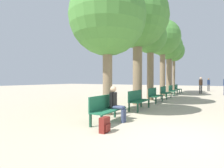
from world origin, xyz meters
The scene contains 17 objects.
ground_plane centered at (0.00, 0.00, 0.00)m, with size 80.00×80.00×0.00m, color #B7A88E.
bench_row_0 centered at (-2.27, 0.56, 0.50)m, with size 0.49×1.62×0.90m.
bench_row_1 centered at (-2.27, 3.40, 0.50)m, with size 0.49×1.62×0.90m.
bench_row_2 centered at (-2.27, 6.24, 0.50)m, with size 0.49×1.62×0.90m.
bench_row_3 centered at (-2.27, 9.08, 0.50)m, with size 0.49×1.62×0.90m.
bench_row_4 centered at (-2.27, 11.93, 0.50)m, with size 0.49×1.62×0.90m.
bench_row_5 centered at (-2.27, 14.77, 0.50)m, with size 0.49×1.62×0.90m.
tree_row_0 centered at (-2.88, 1.64, 3.89)m, with size 3.08×3.08×5.46m.
tree_row_1 centered at (-2.88, 4.94, 4.88)m, with size 3.48×3.48×6.69m.
tree_row_2 centered at (-2.88, 7.36, 4.15)m, with size 2.20×2.20×5.42m.
tree_row_3 centered at (-2.88, 10.84, 4.94)m, with size 3.00×3.00×6.52m.
tree_row_4 centered at (-2.88, 13.57, 4.50)m, with size 2.57×2.57×5.97m.
tree_row_5 centered at (-2.88, 16.11, 4.54)m, with size 2.29×2.29×5.76m.
person_seated centered at (-2.04, 0.79, 0.64)m, with size 0.56×0.32×1.20m.
backpack centered at (-1.72, -0.45, 0.20)m, with size 0.20×0.33×0.41m.
pedestrian_near centered at (0.53, 19.71, 0.91)m, with size 0.32×0.27×1.58m.
pedestrian_far centered at (-0.13, 15.31, 0.95)m, with size 0.34×0.29×1.66m.
Camera 1 is at (0.74, -4.40, 1.42)m, focal length 28.00 mm.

